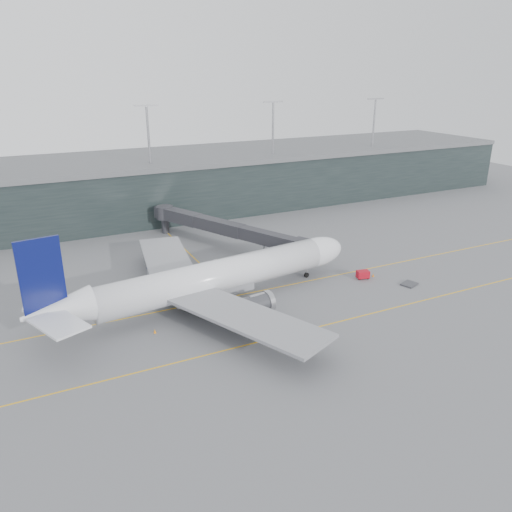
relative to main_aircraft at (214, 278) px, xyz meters
name	(u,v)px	position (x,y,z in m)	size (l,w,h in m)	color
ground	(200,293)	(-0.87, 4.88, -4.59)	(320.00, 320.00, 0.00)	slate
taxiline_a	(208,301)	(-0.87, 0.88, -4.58)	(160.00, 0.25, 0.02)	yellow
taxiline_b	(248,345)	(-0.87, -15.12, -4.58)	(160.00, 0.25, 0.02)	yellow
taxiline_lead_main	(190,254)	(4.13, 24.88, -4.58)	(0.25, 60.00, 0.02)	yellow
terminal	(125,187)	(-0.87, 62.88, 3.03)	(240.00, 36.00, 29.00)	black
main_aircraft	(214,278)	(0.00, 0.00, 0.00)	(58.35, 54.42, 16.36)	white
jet_bridge	(223,223)	(13.30, 27.59, 0.39)	(21.14, 44.17, 6.66)	#2C2C32
gse_cart	(363,274)	(29.23, -2.67, -3.72)	(2.58, 1.96, 1.57)	#AC0C1B
baggage_dolly	(409,284)	(35.11, -8.90, -4.42)	(2.86, 2.29, 0.29)	#36363B
uld_a	(153,273)	(-6.53, 14.81, -3.51)	(2.41, 2.01, 2.05)	#3E3F43
uld_b	(167,268)	(-3.21, 16.93, -3.71)	(2.24, 2.01, 1.69)	#3E3F43
uld_c	(176,269)	(-1.90, 15.64, -3.62)	(2.41, 2.13, 1.85)	#3E3F43
cone_nose	(373,275)	(31.60, -2.81, -4.26)	(0.42, 0.42, 0.67)	orange
cone_wing_stbd	(292,330)	(6.71, -14.77, -4.24)	(0.44, 0.44, 0.70)	#D84B0C
cone_wing_port	(224,266)	(7.70, 14.21, -4.28)	(0.40, 0.40, 0.63)	#FF470E
cone_tail	(155,331)	(-11.97, -5.85, -4.27)	(0.40, 0.40, 0.64)	orange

